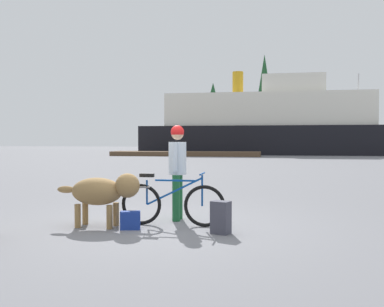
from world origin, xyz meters
The scene contains 11 objects.
ground_plane centered at (0.00, 0.00, 0.00)m, with size 160.00×160.00×0.00m, color slate.
bicycle centered at (0.16, 0.01, 0.38)m, with size 1.80×0.44×0.91m.
person_cyclist centered at (0.14, 0.55, 1.04)m, with size 0.32×0.53×1.72m.
dog centered at (-0.95, -0.28, 0.60)m, with size 1.45×0.54×0.91m.
backpack centered at (1.05, -0.45, 0.25)m, with size 0.28×0.20×0.51m, color #3F3F4C.
handbag_pannier centered at (-0.44, -0.39, 0.15)m, with size 0.32×0.18×0.29m, color navy.
dock_pier centered at (-5.85, 30.99, 0.20)m, with size 13.32×2.73×0.40m, color brown.
ferry_boat centered at (1.38, 37.64, 2.92)m, with size 24.83×7.70×8.39m.
sailboat_moored centered at (9.87, 36.86, 0.48)m, with size 8.18×2.29×7.78m.
pine_tree_far_left centered at (-6.04, 50.63, 6.01)m, with size 3.12×3.12×9.07m.
pine_tree_center centered at (0.67, 52.76, 8.10)m, with size 3.07×3.07×12.99m.
Camera 1 is at (1.84, -7.12, 1.46)m, focal length 40.69 mm.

